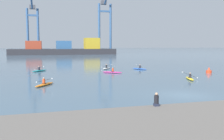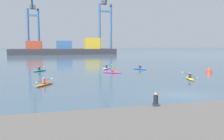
# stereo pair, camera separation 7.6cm
# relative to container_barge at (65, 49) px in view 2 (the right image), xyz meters

# --- Properties ---
(ground_plane) EXTENTS (800.00, 800.00, 0.00)m
(ground_plane) POSITION_rel_container_barge_xyz_m (3.86, -102.08, -2.55)
(ground_plane) COLOR #425B70
(container_barge) EXTENTS (51.00, 10.87, 8.22)m
(container_barge) POSITION_rel_container_barge_xyz_m (0.00, 0.00, 0.00)
(container_barge) COLOR #28282D
(container_barge) RESTS_ON ground
(gantry_crane_west) EXTENTS (6.37, 19.43, 34.18)m
(gantry_crane_west) POSITION_rel_container_barge_xyz_m (-15.34, 10.21, 13.96)
(gantry_crane_west) COLOR #335684
(gantry_crane_west) RESTS_ON ground
(gantry_crane_west_mid) EXTENTS (7.48, 17.16, 34.54)m
(gantry_crane_west_mid) POSITION_rel_container_barge_xyz_m (21.87, 5.97, 15.19)
(gantry_crane_west_mid) COLOR #335684
(gantry_crane_west_mid) RESTS_ON ground
(channel_buoy) EXTENTS (0.90, 0.90, 1.00)m
(channel_buoy) POSITION_rel_container_barge_xyz_m (17.42, -87.41, -2.19)
(channel_buoy) COLOR red
(channel_buoy) RESTS_ON ground
(kayak_white) EXTENTS (2.49, 3.10, 0.98)m
(kayak_white) POSITION_rel_container_barge_xyz_m (2.73, -76.37, -2.38)
(kayak_white) COLOR silver
(kayak_white) RESTS_ON ground
(kayak_teal) EXTENTS (2.70, 2.94, 0.99)m
(kayak_teal) POSITION_rel_container_barge_xyz_m (-9.67, -77.58, -2.38)
(kayak_teal) COLOR teal
(kayak_teal) RESTS_ON ground
(kayak_yellow) EXTENTS (2.07, 3.41, 1.07)m
(kayak_yellow) POSITION_rel_container_barge_xyz_m (10.12, -93.23, -2.38)
(kayak_yellow) COLOR yellow
(kayak_yellow) RESTS_ON ground
(kayak_blue) EXTENTS (2.22, 3.25, 1.01)m
(kayak_blue) POSITION_rel_container_barge_xyz_m (8.56, -78.91, -2.38)
(kayak_blue) COLOR #2856B2
(kayak_blue) RESTS_ON ground
(kayak_magenta) EXTENTS (3.20, 2.31, 1.08)m
(kayak_magenta) POSITION_rel_container_barge_xyz_m (2.05, -83.26, -2.38)
(kayak_magenta) COLOR #C13384
(kayak_magenta) RESTS_ON ground
(kayak_orange) EXTENTS (2.37, 3.17, 0.95)m
(kayak_orange) POSITION_rel_container_barge_xyz_m (-8.63, -93.31, -2.38)
(kayak_orange) COLOR orange
(kayak_orange) RESTS_ON ground
(seated_onlooker) EXTENTS (0.32, 0.30, 0.90)m
(seated_onlooker) POSITION_rel_container_barge_xyz_m (-1.41, -107.28, -1.53)
(seated_onlooker) COLOR #23283D
(seated_onlooker) RESTS_ON stone_quay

